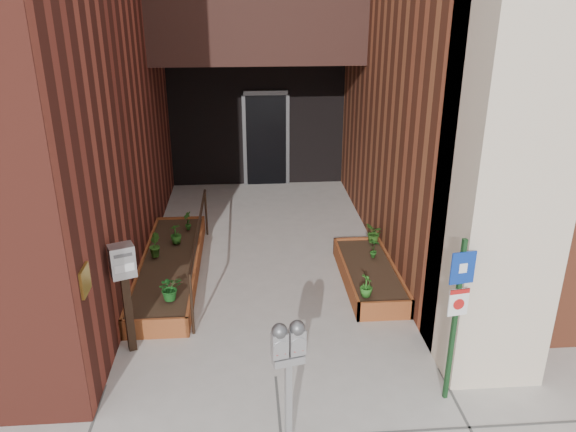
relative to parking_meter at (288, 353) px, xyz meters
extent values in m
plane|color=#9E9991|center=(-0.07, 1.10, -1.13)|extent=(80.00, 80.00, 0.00)
cube|color=beige|center=(2.48, 1.30, 1.07)|extent=(1.10, 1.20, 4.40)
cube|color=black|center=(-0.07, 7.10, 2.87)|extent=(4.20, 2.00, 2.00)
cube|color=black|center=(-0.07, 8.50, 0.37)|extent=(4.00, 0.30, 3.00)
cube|color=black|center=(0.13, 8.32, -0.08)|extent=(0.90, 0.06, 2.10)
cube|color=#B79338|center=(-2.06, 0.90, 0.37)|extent=(0.04, 0.30, 0.30)
cube|color=brown|center=(-1.62, 2.02, -0.98)|extent=(0.90, 0.04, 0.30)
cube|color=brown|center=(-1.62, 5.58, -0.98)|extent=(0.90, 0.04, 0.30)
cube|color=brown|center=(-2.05, 3.80, -0.98)|extent=(0.04, 3.60, 0.30)
cube|color=brown|center=(-1.19, 3.80, -0.98)|extent=(0.04, 3.60, 0.30)
cube|color=black|center=(-1.62, 3.80, -1.00)|extent=(0.82, 3.52, 0.26)
cube|color=brown|center=(1.53, 2.22, -0.98)|extent=(0.80, 0.04, 0.30)
cube|color=brown|center=(1.53, 4.38, -0.98)|extent=(0.80, 0.04, 0.30)
cube|color=brown|center=(1.15, 3.30, -0.98)|extent=(0.04, 2.20, 0.30)
cube|color=brown|center=(1.91, 3.30, -0.98)|extent=(0.04, 2.20, 0.30)
cube|color=black|center=(1.53, 3.30, -1.00)|extent=(0.72, 2.12, 0.26)
cylinder|color=black|center=(-1.12, 2.10, -0.68)|extent=(0.04, 0.04, 0.90)
cylinder|color=black|center=(-1.12, 5.40, -0.68)|extent=(0.04, 0.04, 0.90)
cylinder|color=black|center=(-1.12, 3.75, -0.25)|extent=(0.04, 3.30, 0.04)
cube|color=#9D9D9F|center=(0.00, 0.00, -0.63)|extent=(0.07, 0.07, 1.01)
cube|color=#9D9D9F|center=(0.00, 0.00, -0.08)|extent=(0.32, 0.19, 0.08)
cube|color=#9D9D9F|center=(-0.08, -0.02, 0.10)|extent=(0.17, 0.13, 0.26)
sphere|color=#59595B|center=(-0.08, -0.02, 0.26)|extent=(0.15, 0.15, 0.15)
cube|color=white|center=(-0.07, -0.07, 0.12)|extent=(0.09, 0.03, 0.05)
cube|color=#B21414|center=(-0.07, -0.07, 0.04)|extent=(0.09, 0.03, 0.03)
cube|color=#9D9D9F|center=(0.08, 0.02, 0.10)|extent=(0.17, 0.13, 0.26)
sphere|color=#59595B|center=(0.08, 0.02, 0.26)|extent=(0.15, 0.15, 0.15)
cube|color=white|center=(0.10, -0.03, 0.12)|extent=(0.09, 0.03, 0.05)
cube|color=#B21414|center=(0.10, -0.03, 0.04)|extent=(0.09, 0.03, 0.03)
cube|color=#14391A|center=(1.83, 0.59, -0.14)|extent=(0.05, 0.05, 1.98)
cube|color=navy|center=(1.84, 0.56, 0.53)|extent=(0.27, 0.06, 0.36)
cube|color=white|center=(1.84, 0.56, 0.53)|extent=(0.09, 0.02, 0.11)
cube|color=white|center=(1.84, 0.56, 0.13)|extent=(0.22, 0.05, 0.31)
cube|color=#B21414|center=(1.84, 0.56, 0.26)|extent=(0.22, 0.05, 0.05)
cylinder|color=#B21414|center=(1.84, 0.55, 0.11)|extent=(0.13, 0.03, 0.13)
cube|color=black|center=(-1.87, 1.80, -0.60)|extent=(0.13, 0.13, 1.07)
cube|color=#B9B8BB|center=(-1.87, 1.80, 0.14)|extent=(0.35, 0.31, 0.41)
cube|color=#59595B|center=(-1.83, 1.70, 0.25)|extent=(0.20, 0.09, 0.04)
cube|color=white|center=(-1.83, 1.70, 0.09)|extent=(0.22, 0.10, 0.10)
imported|color=#18551A|center=(-1.45, 2.51, -0.65)|extent=(0.42, 0.42, 0.36)
imported|color=#275518|center=(-1.86, 3.92, -0.64)|extent=(0.26, 0.26, 0.39)
imported|color=#245A19|center=(-1.57, 4.41, -0.66)|extent=(0.27, 0.27, 0.34)
imported|color=#215418|center=(-1.42, 4.96, -0.66)|extent=(0.23, 0.23, 0.34)
imported|color=#26631C|center=(1.28, 2.40, -0.67)|extent=(0.19, 0.19, 0.33)
imported|color=#1D5317|center=(1.66, 3.59, -0.67)|extent=(0.25, 0.25, 0.33)
imported|color=#2C5D1A|center=(1.78, 4.16, -0.66)|extent=(0.33, 0.33, 0.34)
camera|label=1|loc=(-0.35, -4.40, 3.18)|focal=35.00mm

